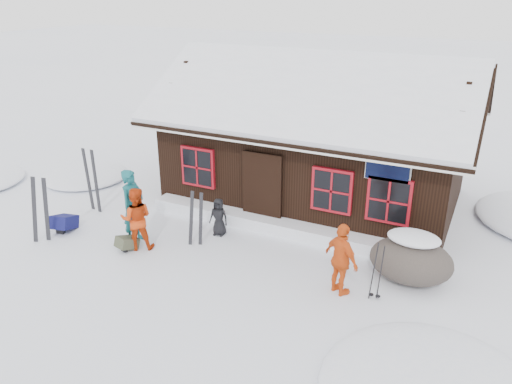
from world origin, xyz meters
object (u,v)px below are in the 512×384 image
skier_orange_right (341,260)px  backpack_olive (127,245)px  boulder (411,259)px  ski_poles (377,273)px  skier_teal (133,207)px  skier_orange_left (136,219)px  skier_crouched (219,217)px  ski_pair_left (40,211)px  backpack_blue (65,225)px

skier_orange_right → backpack_olive: size_ratio=3.29×
boulder → ski_poles: size_ratio=1.35×
backpack_olive → skier_teal: bearing=116.9°
skier_orange_left → ski_poles: (5.79, 0.42, -0.17)m
skier_orange_right → backpack_olive: (-5.25, -0.52, -0.67)m
skier_orange_right → skier_crouched: 3.84m
skier_teal → ski_pair_left: skier_teal is taller
backpack_blue → backpack_olive: (2.16, -0.08, -0.04)m
skier_orange_left → skier_orange_right: bearing=152.0°
skier_orange_left → boulder: bearing=161.6°
skier_crouched → backpack_olive: 2.38m
backpack_olive → ski_pair_left: bearing=-150.9°
skier_crouched → backpack_blue: size_ratio=1.60×
backpack_olive → boulder: bearing=29.1°
ski_poles → backpack_olive: 6.03m
ski_pair_left → backpack_olive: ski_pair_left is taller
skier_orange_right → skier_crouched: skier_orange_right is taller
skier_orange_left → skier_crouched: bearing=-164.9°
skier_crouched → skier_teal: bearing=-150.8°
skier_orange_right → backpack_blue: bearing=35.5°
ski_poles → backpack_blue: 8.17m
backpack_blue → backpack_olive: backpack_blue is taller
skier_orange_left → backpack_blue: skier_orange_left is taller
skier_teal → skier_orange_right: bearing=-90.9°
backpack_blue → backpack_olive: 2.16m
ski_poles → skier_crouched: bearing=166.1°
boulder → ski_poles: (-0.50, -1.03, 0.09)m
boulder → skier_orange_left: bearing=-167.0°
skier_orange_left → backpack_blue: size_ratio=2.52×
skier_crouched → ski_poles: 4.50m
skier_crouched → backpack_blue: 4.12m
skier_crouched → backpack_olive: skier_crouched is taller
skier_orange_left → ski_poles: 5.81m
skier_teal → boulder: skier_teal is taller
boulder → backpack_blue: boulder is taller
boulder → ski_pair_left: size_ratio=1.00×
skier_orange_left → ski_poles: skier_orange_left is taller
skier_crouched → skier_orange_left: bearing=-140.5°
skier_crouched → boulder: 4.87m
skier_teal → skier_crouched: bearing=-55.2°
ski_poles → backpack_olive: size_ratio=2.72×
skier_orange_right → ski_poles: skier_orange_right is taller
skier_orange_right → backpack_blue: skier_orange_right is taller
skier_teal → skier_orange_left: 0.41m
skier_crouched → backpack_olive: bearing=-140.2°
skier_teal → ski_poles: (6.07, 0.17, -0.34)m
skier_teal → ski_pair_left: bearing=114.7°
skier_orange_left → ski_pair_left: ski_pair_left is taller
skier_orange_left → ski_pair_left: bearing=-13.3°
skier_orange_left → backpack_olive: (-0.19, -0.21, -0.66)m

